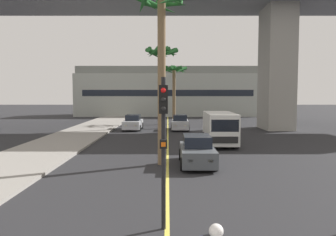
% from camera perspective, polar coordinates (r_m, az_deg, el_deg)
% --- Properties ---
extents(sidewalk_left, '(4.80, 80.00, 0.15)m').
position_cam_1_polar(sidewalk_left, '(20.85, -22.71, -6.34)').
color(sidewalk_left, gray).
rests_on(sidewalk_left, ground).
extents(lane_stripe_center, '(0.14, 56.00, 0.01)m').
position_cam_1_polar(lane_stripe_center, '(27.14, 0.03, -3.78)').
color(lane_stripe_center, '#DBCC4C').
rests_on(lane_stripe_center, ground).
extents(bridge_overpass, '(62.05, 8.00, 16.86)m').
position_cam_1_polar(bridge_overpass, '(36.81, 2.05, 19.05)').
color(bridge_overpass, gray).
rests_on(bridge_overpass, ground).
extents(pier_building_backdrop, '(30.39, 8.04, 8.16)m').
position_cam_1_polar(pier_building_backdrop, '(58.03, 0.06, 4.42)').
color(pier_building_backdrop, '#ADB2A8').
rests_on(pier_building_backdrop, ground).
extents(car_queue_front, '(1.86, 4.11, 1.56)m').
position_cam_1_polar(car_queue_front, '(17.88, 5.00, -5.63)').
color(car_queue_front, '#4C5156').
rests_on(car_queue_front, ground).
extents(car_queue_second, '(1.90, 4.14, 1.56)m').
position_cam_1_polar(car_queue_second, '(35.18, -5.84, -0.81)').
color(car_queue_second, '#B7BABF').
rests_on(car_queue_second, ground).
extents(car_queue_third, '(1.91, 4.14, 1.56)m').
position_cam_1_polar(car_queue_third, '(34.86, 2.12, -0.83)').
color(car_queue_third, '#B7BABF').
rests_on(car_queue_third, ground).
extents(delivery_van, '(2.23, 5.28, 2.36)m').
position_cam_1_polar(delivery_van, '(24.85, 8.80, -1.59)').
color(delivery_van, silver).
rests_on(delivery_van, ground).
extents(traffic_light_median_near, '(0.24, 0.37, 4.20)m').
position_cam_1_polar(traffic_light_median_near, '(9.13, -0.69, -2.41)').
color(traffic_light_median_near, black).
rests_on(traffic_light_median_near, ground).
extents(traffic_light_median_far, '(0.24, 0.37, 4.20)m').
position_cam_1_polar(traffic_light_median_far, '(23.35, -0.67, 1.60)').
color(traffic_light_median_far, black).
rests_on(traffic_light_median_far, ground).
extents(palm_tree_near_median, '(2.96, 2.97, 7.96)m').
position_cam_1_polar(palm_tree_near_median, '(30.85, -0.86, 8.53)').
color(palm_tree_near_median, brown).
rests_on(palm_tree_near_median, ground).
extents(palm_tree_mid_median, '(2.97, 3.02, 9.01)m').
position_cam_1_polar(palm_tree_mid_median, '(18.00, -1.00, 14.55)').
color(palm_tree_mid_median, brown).
rests_on(palm_tree_mid_median, ground).
extents(palm_tree_far_median, '(3.30, 3.28, 7.17)m').
position_cam_1_polar(palm_tree_far_median, '(41.55, 1.12, 7.07)').
color(palm_tree_far_median, brown).
rests_on(palm_tree_far_median, ground).
extents(palm_tree_farthest_median, '(3.36, 3.35, 8.63)m').
position_cam_1_polar(palm_tree_farthest_median, '(36.09, -1.12, 9.19)').
color(palm_tree_farthest_median, brown).
rests_on(palm_tree_farthest_median, ground).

